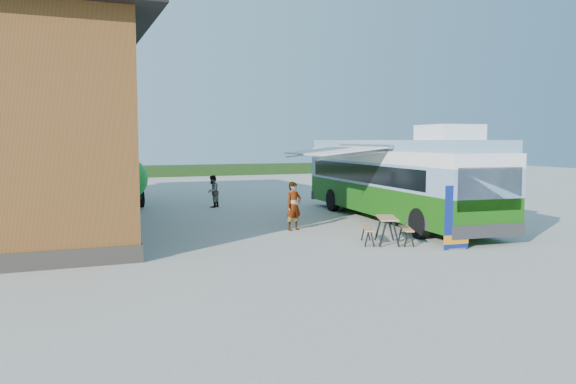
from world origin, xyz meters
name	(u,v)px	position (x,y,z in m)	size (l,w,h in m)	color
ground	(348,246)	(0.00, 0.00, 0.00)	(100.00, 100.00, 0.00)	#BCB7AD
barn	(8,136)	(-10.50, 10.00, 3.59)	(9.60, 21.20, 7.50)	brown
hedge	(240,169)	(8.00, 38.00, 0.50)	(40.00, 3.00, 1.00)	#264419
bus	(394,176)	(4.48, 4.39, 1.88)	(3.67, 12.96, 3.93)	#1C6711
awning	(337,154)	(1.94, 4.64, 2.86)	(3.20, 4.78, 0.54)	white
banner	(457,224)	(2.82, -1.78, 0.82)	(0.87, 0.23, 2.01)	navy
picnic_table	(387,224)	(1.37, -0.10, 0.66)	(1.96, 1.87, 0.88)	tan
person_a	(294,206)	(-0.40, 3.63, 0.92)	(0.67, 0.44, 1.84)	#999999
person_b	(213,191)	(-1.44, 11.89, 0.81)	(0.79, 0.62, 1.63)	#999999
slurry_tanker	(120,177)	(-5.70, 14.67, 1.47)	(2.27, 6.92, 2.55)	green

